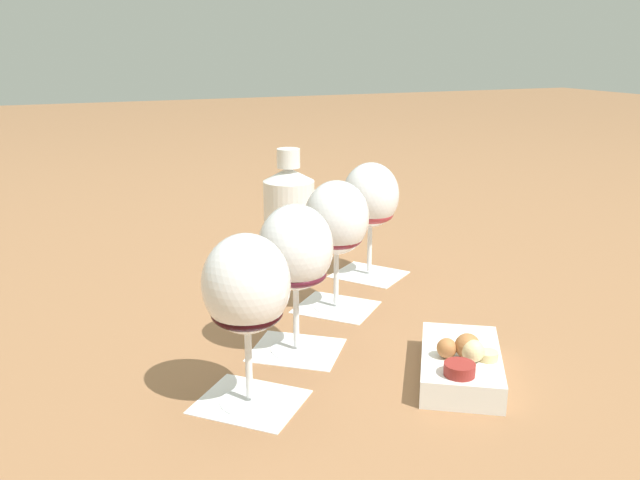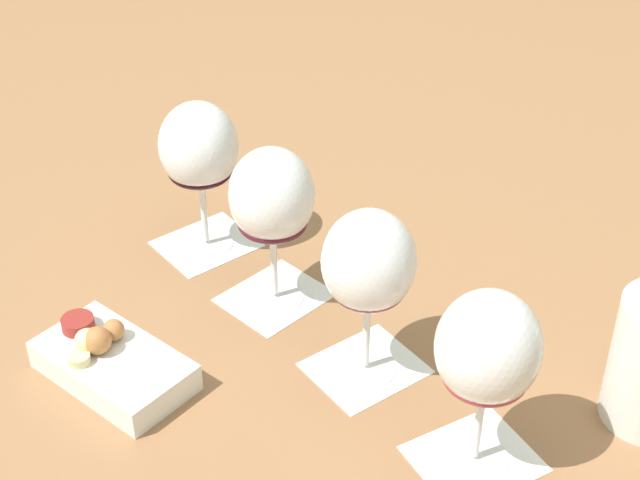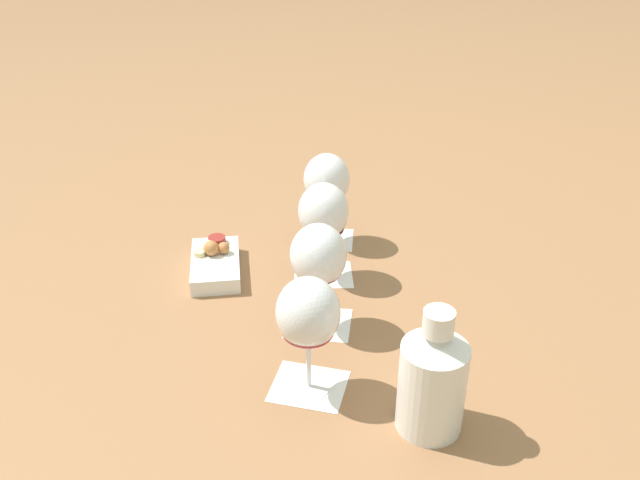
% 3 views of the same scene
% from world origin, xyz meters
% --- Properties ---
extents(ground_plane, '(8.00, 8.00, 0.00)m').
position_xyz_m(ground_plane, '(0.00, 0.00, 0.00)').
color(ground_plane, '#936642').
extents(tasting_card_0, '(0.15, 0.15, 0.00)m').
position_xyz_m(tasting_card_0, '(-0.17, -0.17, 0.00)').
color(tasting_card_0, white).
rests_on(tasting_card_0, ground_plane).
extents(tasting_card_1, '(0.15, 0.15, 0.00)m').
position_xyz_m(tasting_card_1, '(-0.05, -0.06, 0.00)').
color(tasting_card_1, white).
rests_on(tasting_card_1, ground_plane).
extents(tasting_card_2, '(0.15, 0.15, 0.00)m').
position_xyz_m(tasting_card_2, '(0.06, 0.06, 0.00)').
color(tasting_card_2, white).
rests_on(tasting_card_2, ground_plane).
extents(tasting_card_3, '(0.15, 0.15, 0.00)m').
position_xyz_m(tasting_card_3, '(0.16, 0.17, 0.00)').
color(tasting_card_3, white).
rests_on(tasting_card_3, ground_plane).
extents(wine_glass_0, '(0.10, 0.10, 0.20)m').
position_xyz_m(wine_glass_0, '(-0.17, -0.17, 0.14)').
color(wine_glass_0, white).
rests_on(wine_glass_0, tasting_card_0).
extents(wine_glass_1, '(0.10, 0.10, 0.20)m').
position_xyz_m(wine_glass_1, '(-0.05, -0.06, 0.14)').
color(wine_glass_1, white).
rests_on(wine_glass_1, tasting_card_1).
extents(wine_glass_2, '(0.10, 0.10, 0.20)m').
position_xyz_m(wine_glass_2, '(0.06, 0.06, 0.14)').
color(wine_glass_2, white).
rests_on(wine_glass_2, tasting_card_2).
extents(wine_glass_3, '(0.10, 0.10, 0.20)m').
position_xyz_m(wine_glass_3, '(0.16, 0.17, 0.14)').
color(wine_glass_3, white).
rests_on(wine_glass_3, tasting_card_3).
extents(snack_dish, '(0.17, 0.20, 0.06)m').
position_xyz_m(snack_dish, '(-0.10, 0.21, 0.02)').
color(snack_dish, white).
rests_on(snack_dish, ground_plane).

